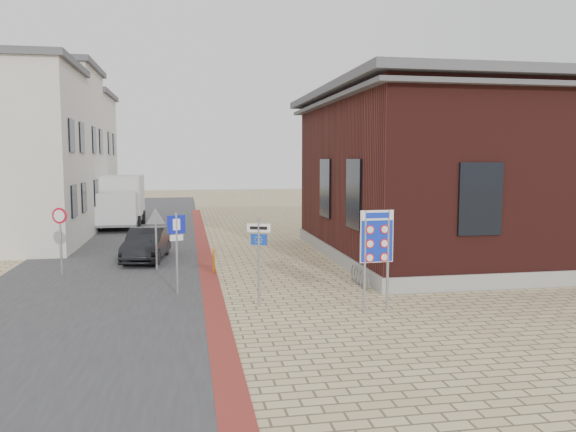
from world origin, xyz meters
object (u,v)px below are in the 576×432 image
object	(u,v)px
box_truck	(121,201)
sedan	(147,244)
bollard	(214,261)
parking_sign	(177,239)
border_sign	(377,239)
essen_sign	(259,248)

from	to	relation	value
box_truck	sedan	bearing A→B (deg)	-78.93
box_truck	bollard	world-z (taller)	box_truck
sedan	bollard	size ratio (longest dim) A/B	4.39
parking_sign	bollard	distance (m)	3.45
border_sign	parking_sign	xyz separation A→B (m)	(-5.19, 2.67, -0.26)
border_sign	essen_sign	world-z (taller)	border_sign
essen_sign	parking_sign	bearing A→B (deg)	164.31
essen_sign	bollard	bearing A→B (deg)	123.97
sedan	border_sign	world-z (taller)	border_sign
box_truck	parking_sign	size ratio (longest dim) A/B	2.37
sedan	border_sign	bearing A→B (deg)	-46.51
sedan	parking_sign	xyz separation A→B (m)	(1.28, -6.03, 1.02)
sedan	box_truck	xyz separation A→B (m)	(-2.21, 11.39, 0.93)
box_truck	essen_sign	xyz separation A→B (m)	(5.70, -19.13, 0.04)
sedan	essen_sign	xyz separation A→B (m)	(3.49, -7.73, 0.96)
parking_sign	border_sign	bearing A→B (deg)	-45.38
sedan	bollard	xyz separation A→B (m)	(2.49, -3.03, -0.20)
border_sign	parking_sign	size ratio (longest dim) A/B	1.10
border_sign	bollard	bearing A→B (deg)	121.50
sedan	box_truck	bearing A→B (deg)	107.85
box_truck	bollard	size ratio (longest dim) A/B	6.57
bollard	parking_sign	bearing A→B (deg)	-111.86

